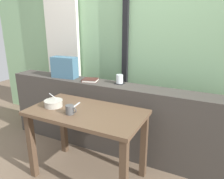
# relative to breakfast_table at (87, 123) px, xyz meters

# --- Properties ---
(ground) EXTENTS (8.00, 8.00, 0.00)m
(ground) POSITION_rel_breakfast_table_xyz_m (-0.01, -0.00, -0.60)
(ground) COLOR #75604C
(outdoor_backdrop) EXTENTS (4.80, 0.08, 2.80)m
(outdoor_backdrop) POSITION_rel_breakfast_table_xyz_m (-0.01, 1.12, 0.80)
(outdoor_backdrop) COLOR #8EBC89
(outdoor_backdrop) RESTS_ON ground
(curtain_left_panel) EXTENTS (0.56, 0.06, 2.50)m
(curtain_left_panel) POSITION_rel_breakfast_table_xyz_m (-1.05, 1.02, 0.65)
(curtain_left_panel) COLOR silver
(curtain_left_panel) RESTS_ON ground
(window_divider_post) EXTENTS (0.07, 0.05, 2.60)m
(window_divider_post) POSITION_rel_breakfast_table_xyz_m (-0.06, 1.05, 0.70)
(window_divider_post) COLOR black
(window_divider_post) RESTS_ON ground
(dark_console_ledge) EXTENTS (2.80, 0.28, 0.85)m
(dark_console_ledge) POSITION_rel_breakfast_table_xyz_m (-0.01, 0.55, -0.18)
(dark_console_ledge) COLOR #423D38
(dark_console_ledge) RESTS_ON ground
(breakfast_table) EXTENTS (1.11, 0.60, 0.73)m
(breakfast_table) POSITION_rel_breakfast_table_xyz_m (0.00, 0.00, 0.00)
(breakfast_table) COLOR brown
(breakfast_table) RESTS_ON ground
(coaster_square) EXTENTS (0.10, 0.10, 0.00)m
(coaster_square) POSITION_rel_breakfast_table_xyz_m (0.07, 0.60, 0.25)
(coaster_square) COLOR black
(coaster_square) RESTS_ON dark_console_ledge
(juice_glass) EXTENTS (0.08, 0.08, 0.10)m
(juice_glass) POSITION_rel_breakfast_table_xyz_m (0.07, 0.60, 0.30)
(juice_glass) COLOR white
(juice_glass) RESTS_ON coaster_square
(closed_book) EXTENTS (0.21, 0.20, 0.03)m
(closed_book) POSITION_rel_breakfast_table_xyz_m (-0.28, 0.54, 0.26)
(closed_book) COLOR #47231E
(closed_book) RESTS_ON dark_console_ledge
(throw_pillow) EXTENTS (0.33, 0.17, 0.26)m
(throw_pillow) POSITION_rel_breakfast_table_xyz_m (-0.67, 0.55, 0.38)
(throw_pillow) COLOR #426B84
(throw_pillow) RESTS_ON dark_console_ledge
(soup_bowl) EXTENTS (0.18, 0.18, 0.15)m
(soup_bowl) POSITION_rel_breakfast_table_xyz_m (-0.35, -0.05, 0.16)
(soup_bowl) COLOR #BCB7A8
(soup_bowl) RESTS_ON breakfast_table
(fork_utensil) EXTENTS (0.04, 0.17, 0.01)m
(fork_utensil) POSITION_rel_breakfast_table_xyz_m (-0.17, 0.06, 0.13)
(fork_utensil) COLOR silver
(fork_utensil) RESTS_ON breakfast_table
(ceramic_mug) EXTENTS (0.11, 0.08, 0.08)m
(ceramic_mug) POSITION_rel_breakfast_table_xyz_m (-0.09, -0.13, 0.17)
(ceramic_mug) COLOR #4C4C4C
(ceramic_mug) RESTS_ON breakfast_table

